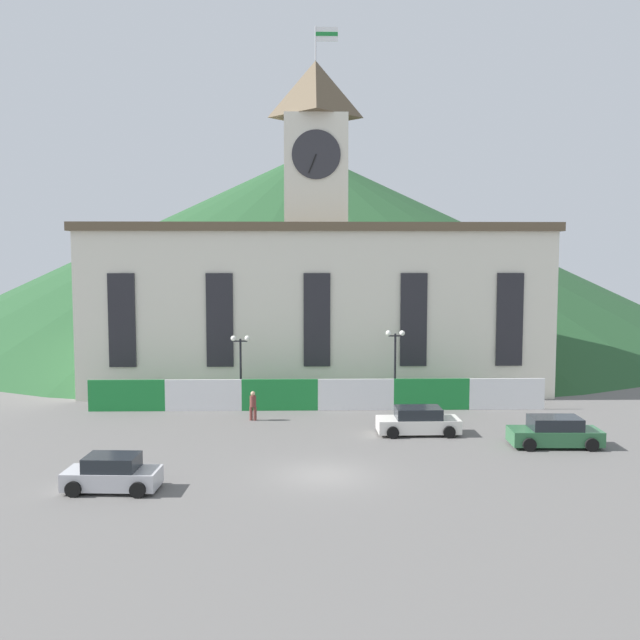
{
  "coord_description": "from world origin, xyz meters",
  "views": [
    {
      "loc": [
        -0.88,
        -31.11,
        9.74
      ],
      "look_at": [
        0.0,
        7.57,
        6.31
      ],
      "focal_mm": 40.0,
      "sensor_mm": 36.0,
      "label": 1
    }
  ],
  "objects_px": {
    "street_lamp_center": "(395,351)",
    "car_green_wagon": "(555,433)",
    "car_white_taxi": "(418,422)",
    "car_silver_hatch": "(112,474)",
    "street_lamp_far_right": "(241,355)",
    "pedestrian": "(253,405)"
  },
  "relations": [
    {
      "from": "street_lamp_center",
      "to": "car_white_taxi",
      "type": "distance_m",
      "value": 8.14
    },
    {
      "from": "street_lamp_far_right",
      "to": "car_green_wagon",
      "type": "relative_size",
      "value": 1.0
    },
    {
      "from": "street_lamp_far_right",
      "to": "street_lamp_center",
      "type": "bearing_deg",
      "value": 0.0
    },
    {
      "from": "street_lamp_center",
      "to": "car_white_taxi",
      "type": "bearing_deg",
      "value": -87.57
    },
    {
      "from": "car_white_taxi",
      "to": "car_silver_hatch",
      "type": "height_order",
      "value": "same"
    },
    {
      "from": "car_white_taxi",
      "to": "car_silver_hatch",
      "type": "distance_m",
      "value": 17.0
    },
    {
      "from": "street_lamp_far_right",
      "to": "car_green_wagon",
      "type": "xyz_separation_m",
      "value": [
        17.03,
        -10.33,
        -2.69
      ]
    },
    {
      "from": "street_lamp_far_right",
      "to": "car_silver_hatch",
      "type": "bearing_deg",
      "value": -103.05
    },
    {
      "from": "street_lamp_center",
      "to": "car_silver_hatch",
      "type": "relative_size",
      "value": 1.24
    },
    {
      "from": "street_lamp_far_right",
      "to": "car_silver_hatch",
      "type": "xyz_separation_m",
      "value": [
        -3.89,
        -16.79,
        -2.72
      ]
    },
    {
      "from": "car_white_taxi",
      "to": "pedestrian",
      "type": "bearing_deg",
      "value": -21.56
    },
    {
      "from": "car_green_wagon",
      "to": "car_silver_hatch",
      "type": "height_order",
      "value": "car_green_wagon"
    },
    {
      "from": "street_lamp_center",
      "to": "pedestrian",
      "type": "xyz_separation_m",
      "value": [
        -9.01,
        -4.07,
        -2.66
      ]
    },
    {
      "from": "street_lamp_center",
      "to": "car_green_wagon",
      "type": "relative_size",
      "value": 1.07
    },
    {
      "from": "car_green_wagon",
      "to": "car_silver_hatch",
      "type": "bearing_deg",
      "value": 18.7
    },
    {
      "from": "car_green_wagon",
      "to": "car_silver_hatch",
      "type": "relative_size",
      "value": 1.16
    },
    {
      "from": "car_green_wagon",
      "to": "pedestrian",
      "type": "xyz_separation_m",
      "value": [
        -15.96,
        6.27,
        0.24
      ]
    },
    {
      "from": "street_lamp_center",
      "to": "car_silver_hatch",
      "type": "height_order",
      "value": "street_lamp_center"
    },
    {
      "from": "street_lamp_far_right",
      "to": "pedestrian",
      "type": "relative_size",
      "value": 2.65
    },
    {
      "from": "car_white_taxi",
      "to": "car_green_wagon",
      "type": "bearing_deg",
      "value": 156.61
    },
    {
      "from": "street_lamp_center",
      "to": "car_white_taxi",
      "type": "relative_size",
      "value": 1.1
    },
    {
      "from": "street_lamp_far_right",
      "to": "pedestrian",
      "type": "distance_m",
      "value": 4.87
    }
  ]
}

